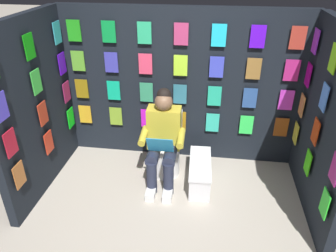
{
  "coord_description": "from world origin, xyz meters",
  "views": [
    {
      "loc": [
        -0.4,
        2.25,
        2.57
      ],
      "look_at": [
        0.06,
        -0.9,
        0.85
      ],
      "focal_mm": 34.68,
      "sensor_mm": 36.0,
      "label": 1
    }
  ],
  "objects": [
    {
      "name": "ground_plane",
      "position": [
        0.0,
        0.0,
        0.0
      ],
      "size": [
        30.0,
        30.0,
        0.0
      ],
      "primitive_type": "plane",
      "color": "#B2A899"
    },
    {
      "name": "display_wall_back",
      "position": [
        -0.0,
        -1.68,
        1.01
      ],
      "size": [
        3.12,
        0.14,
        2.02
      ],
      "color": "black",
      "rests_on": "ground"
    },
    {
      "name": "display_wall_left",
      "position": [
        -1.56,
        -0.81,
        1.01
      ],
      "size": [
        0.14,
        1.63,
        2.02
      ],
      "color": "black",
      "rests_on": "ground"
    },
    {
      "name": "display_wall_right",
      "position": [
        1.56,
        -0.81,
        1.01
      ],
      "size": [
        0.14,
        1.63,
        2.02
      ],
      "color": "black",
      "rests_on": "ground"
    },
    {
      "name": "toilet",
      "position": [
        0.14,
        -1.26,
        0.33
      ],
      "size": [
        0.41,
        0.56,
        0.77
      ],
      "rotation": [
        0.0,
        0.0,
        0.02
      ],
      "color": "white",
      "rests_on": "ground"
    },
    {
      "name": "person_reading",
      "position": [
        0.14,
        -1.03,
        0.6
      ],
      "size": [
        0.53,
        0.69,
        1.19
      ],
      "rotation": [
        0.0,
        0.0,
        0.02
      ],
      "color": "gold",
      "rests_on": "ground"
    },
    {
      "name": "comic_longbox_near",
      "position": [
        -0.32,
        -1.02,
        0.16
      ],
      "size": [
        0.29,
        0.75,
        0.31
      ],
      "rotation": [
        0.0,
        0.0,
        0.05
      ],
      "color": "silver",
      "rests_on": "ground"
    }
  ]
}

